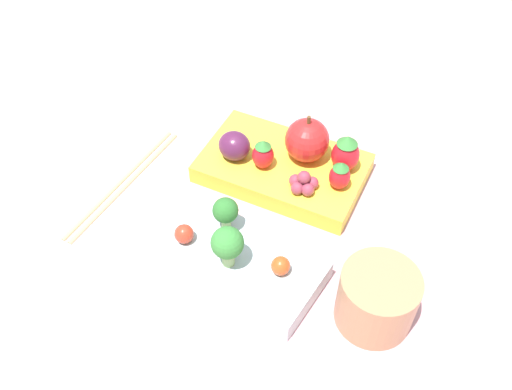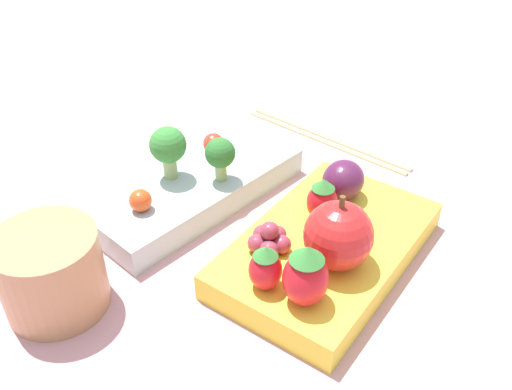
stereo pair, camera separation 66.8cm
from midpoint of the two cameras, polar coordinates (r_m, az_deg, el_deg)
The scene contains 15 objects.
ground_plane at distance 0.51m, azimuth -25.70°, elevation -17.22°, with size 4.00×4.00×0.00m, color #C6939E.
bento_box_savoury at distance 0.49m, azimuth -31.09°, elevation -22.93°, with size 0.22×0.11×0.03m.
bento_box_fruit at distance 0.51m, azimuth -19.23°, elevation -10.32°, with size 0.21×0.13×0.03m.
broccoli_floret_0 at distance 0.46m, azimuth -31.78°, elevation -18.04°, with size 0.03×0.03×0.04m.
broccoli_floret_1 at distance 0.44m, azimuth -34.03°, elevation -23.25°, with size 0.03×0.03×0.05m.
cherry_tomato_0 at distance 0.49m, azimuth -36.43°, elevation -19.77°, with size 0.02×0.02×0.02m.
cherry_tomato_1 at distance 0.44m, azimuth -26.56°, elevation -27.04°, with size 0.02×0.02×0.02m.
apple at distance 0.47m, azimuth -16.96°, elevation -7.15°, with size 0.05×0.05×0.06m.
strawberry_0 at distance 0.49m, azimuth -23.16°, elevation -8.94°, with size 0.03×0.03×0.04m.
strawberry_1 at distance 0.45m, azimuth -13.52°, elevation -13.26°, with size 0.03×0.03×0.04m.
strawberry_2 at distance 0.45m, azimuth -11.90°, elevation -9.59°, with size 0.03×0.03×0.05m.
plum at distance 0.51m, azimuth -26.23°, elevation -7.29°, with size 0.04×0.04×0.04m.
grape_cluster at distance 0.46m, azimuth -18.55°, elevation -13.82°, with size 0.03×0.04×0.03m.
drinking_cup at distance 0.40m, azimuth -13.80°, elevation -34.31°, with size 0.08×0.08×0.07m.
chopsticks_pair at distance 0.61m, azimuth -37.67°, elevation -10.40°, with size 0.02×0.21×0.01m.
Camera 1 is at (-0.22, 0.37, 0.52)m, focal length 40.00 mm.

